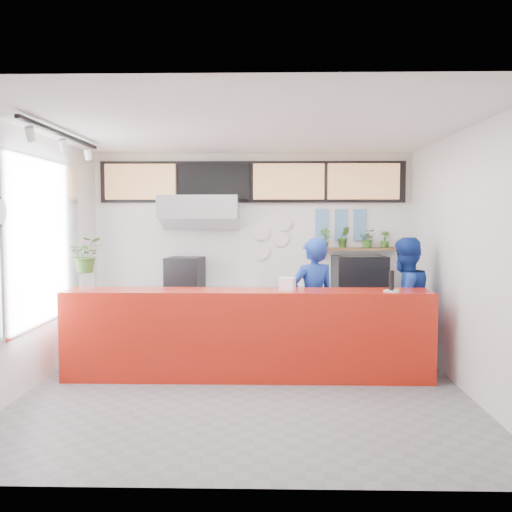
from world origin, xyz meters
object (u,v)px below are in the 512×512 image
at_px(panini_oven, 185,273).
at_px(staff_center, 313,303).
at_px(service_counter, 247,334).
at_px(espresso_machine, 360,272).
at_px(staff_right, 404,302).
at_px(pepper_mill, 392,280).

height_order(panini_oven, staff_center, staff_center).
relative_size(service_counter, staff_center, 2.61).
height_order(panini_oven, espresso_machine, espresso_machine).
distance_m(staff_center, staff_right, 1.22).
height_order(panini_oven, staff_right, staff_right).
height_order(staff_right, pepper_mill, staff_right).
bearing_deg(panini_oven, espresso_machine, 7.63).
distance_m(service_counter, staff_center, 1.03).
relative_size(panini_oven, pepper_mill, 2.21).
bearing_deg(staff_center, pepper_mill, 123.28).
height_order(espresso_machine, pepper_mill, espresso_machine).
distance_m(staff_center, pepper_mill, 1.14).
distance_m(service_counter, panini_oven, 2.16).
bearing_deg(staff_center, panini_oven, -57.53).
xyz_separation_m(service_counter, pepper_mill, (1.74, -0.10, 0.68)).
bearing_deg(espresso_machine, service_counter, -138.67).
height_order(service_counter, panini_oven, panini_oven).
bearing_deg(espresso_machine, staff_center, -128.09).
bearing_deg(service_counter, espresso_machine, 47.33).
bearing_deg(staff_center, espresso_machine, -145.04).
height_order(staff_center, pepper_mill, staff_center).
bearing_deg(service_counter, pepper_mill, -3.22).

